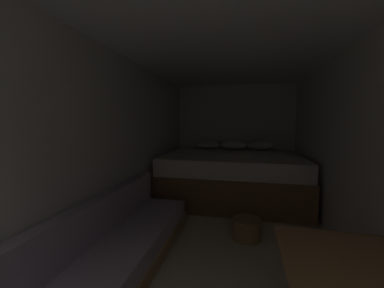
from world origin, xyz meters
name	(u,v)px	position (x,y,z in m)	size (l,w,h in m)	color
ground_plane	(224,248)	(0.00, 1.93, 0.00)	(7.07, 7.07, 0.00)	beige
wall_back	(234,136)	(0.00, 4.49, 1.03)	(2.46, 0.05, 2.07)	silver
wall_left	(117,147)	(-1.20, 1.93, 1.03)	(0.05, 5.07, 2.07)	silver
wall_right	(361,154)	(1.20, 1.93, 1.03)	(0.05, 5.07, 2.07)	silver
ceiling_slab	(227,41)	(0.00, 1.93, 2.09)	(2.46, 5.07, 0.05)	white
bed	(232,175)	(0.00, 3.58, 0.40)	(2.24, 1.72, 0.96)	brown
sofa_left	(107,259)	(-0.90, 1.21, 0.20)	(0.61, 2.57, 0.63)	tan
wicker_basket	(247,228)	(0.23, 2.19, 0.12)	(0.32, 0.32, 0.23)	olive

